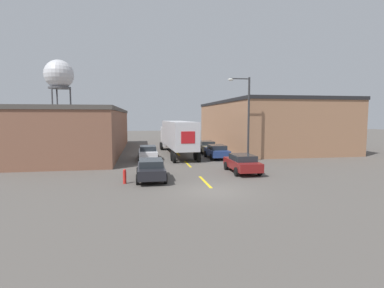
% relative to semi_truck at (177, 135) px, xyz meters
% --- Properties ---
extents(ground_plane, '(160.00, 160.00, 0.00)m').
position_rel_semi_truck_xyz_m(ground_plane, '(0.21, -17.83, -2.39)').
color(ground_plane, '#56514C').
extents(road_centerline, '(0.20, 19.77, 0.01)m').
position_rel_semi_truck_xyz_m(road_centerline, '(0.21, -7.17, -2.38)').
color(road_centerline, yellow).
rests_on(road_centerline, ground_plane).
extents(warehouse_left, '(9.29, 28.10, 5.54)m').
position_rel_semi_truck_xyz_m(warehouse_left, '(-11.17, 4.87, 0.39)').
color(warehouse_left, brown).
rests_on(warehouse_left, ground_plane).
extents(warehouse_right, '(14.15, 25.75, 6.81)m').
position_rel_semi_truck_xyz_m(warehouse_right, '(14.01, 7.46, 1.02)').
color(warehouse_right, '#9E7051').
rests_on(warehouse_right, ground_plane).
extents(semi_truck, '(3.26, 14.63, 4.00)m').
position_rel_semi_truck_xyz_m(semi_truck, '(0.00, 0.00, 0.00)').
color(semi_truck, silver).
rests_on(semi_truck, ground_plane).
extents(parked_car_left_far, '(2.08, 4.59, 1.49)m').
position_rel_semi_truck_xyz_m(parked_car_left_far, '(-3.49, -3.63, -1.59)').
color(parked_car_left_far, silver).
rests_on(parked_car_left_far, ground_plane).
extents(parked_car_right_near, '(2.08, 4.59, 1.49)m').
position_rel_semi_truck_xyz_m(parked_car_right_near, '(3.90, -12.25, -1.59)').
color(parked_car_right_near, maroon).
rests_on(parked_car_right_near, ground_plane).
extents(parked_car_right_far, '(2.08, 4.59, 1.49)m').
position_rel_semi_truck_xyz_m(parked_car_right_far, '(3.90, 1.40, -1.59)').
color(parked_car_right_far, tan).
rests_on(parked_car_right_far, ground_plane).
extents(parked_car_left_near, '(2.08, 4.59, 1.49)m').
position_rel_semi_truck_xyz_m(parked_car_left_near, '(-3.49, -13.85, -1.59)').
color(parked_car_left_near, black).
rests_on(parked_car_left_near, ground_plane).
extents(parked_car_right_mid, '(2.08, 4.59, 1.49)m').
position_rel_semi_truck_xyz_m(parked_car_right_mid, '(3.90, -3.89, -1.59)').
color(parked_car_right_mid, navy).
rests_on(parked_car_right_mid, ground_plane).
extents(water_tower, '(5.36, 5.36, 15.07)m').
position_rel_semi_truck_xyz_m(water_tower, '(-19.17, 24.78, 9.82)').
color(water_tower, '#47474C').
rests_on(water_tower, ground_plane).
extents(street_lamp, '(2.28, 0.32, 8.39)m').
position_rel_semi_truck_xyz_m(street_lamp, '(6.17, -6.75, 2.43)').
color(street_lamp, '#2D2D30').
rests_on(street_lamp, ground_plane).
extents(fire_hydrant, '(0.22, 0.22, 1.00)m').
position_rel_semi_truck_xyz_m(fire_hydrant, '(-5.29, -14.80, -1.89)').
color(fire_hydrant, red).
rests_on(fire_hydrant, ground_plane).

